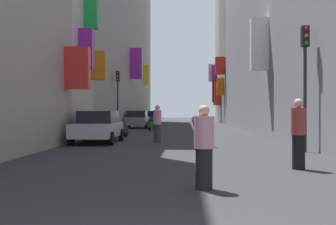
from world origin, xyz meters
TOP-DOWN VIEW (x-y plane):
  - ground_plane at (0.00, 30.00)m, footprint 140.00×140.00m
  - building_left_mid_b at (-8.00, 40.45)m, footprint 7.14×39.10m
  - building_right_mid_a at (7.99, 48.75)m, footprint 7.16×9.07m
  - building_right_mid_b at (7.98, 56.64)m, footprint 7.21×6.72m
  - parked_car_silver at (-3.80, 16.60)m, footprint 1.96×4.13m
  - parked_car_white at (-3.95, 52.71)m, footprint 1.92×4.37m
  - parked_car_blue at (-3.66, 44.46)m, footprint 1.96×4.20m
  - parked_car_grey at (-3.96, 33.80)m, footprint 1.98×4.02m
  - scooter_red at (1.41, 33.50)m, footprint 0.79×1.92m
  - scooter_green at (-2.27, 29.05)m, footprint 0.82×1.74m
  - scooter_black at (-3.37, 20.59)m, footprint 0.74×1.82m
  - scooter_blue at (1.40, 44.32)m, footprint 0.62×1.85m
  - pedestrian_crossing at (0.63, 5.41)m, footprint 0.48×0.48m
  - pedestrian_near_left at (-1.02, 16.75)m, footprint 0.49×0.49m
  - pedestrian_mid_street at (1.06, 14.74)m, footprint 0.46×0.46m
  - pedestrian_far_away at (3.16, 8.15)m, footprint 0.49×0.49m
  - traffic_light_near_corner at (-4.63, 27.14)m, footprint 0.26×0.34m
  - traffic_light_far_corner at (4.63, 12.58)m, footprint 0.26×0.34m

SIDE VIEW (x-z plane):
  - ground_plane at x=0.00m, z-range 0.00..0.00m
  - scooter_green at x=-2.27m, z-range -0.10..1.03m
  - scooter_blue at x=1.40m, z-range -0.10..1.03m
  - scooter_black at x=-3.37m, z-range -0.10..1.03m
  - scooter_red at x=1.41m, z-range -0.10..1.03m
  - pedestrian_mid_street at x=1.06m, z-range -0.01..1.56m
  - parked_car_silver at x=-3.80m, z-range 0.03..1.53m
  - parked_car_blue at x=-3.66m, z-range 0.03..1.53m
  - pedestrian_crossing at x=0.63m, z-range -0.01..1.58m
  - parked_car_grey at x=-3.96m, z-range 0.03..1.59m
  - parked_car_white at x=-3.95m, z-range 0.03..1.60m
  - pedestrian_near_left at x=-1.02m, z-range 0.00..1.78m
  - pedestrian_far_away at x=3.16m, z-range 0.00..1.80m
  - traffic_light_near_corner at x=-4.63m, z-range 0.79..5.22m
  - traffic_light_far_corner at x=4.63m, z-range 0.81..5.37m
  - building_left_mid_b at x=-8.00m, z-range 0.00..20.58m
  - building_right_mid_b at x=7.98m, z-range -0.02..20.63m
  - building_right_mid_a at x=7.99m, z-range -0.02..21.74m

